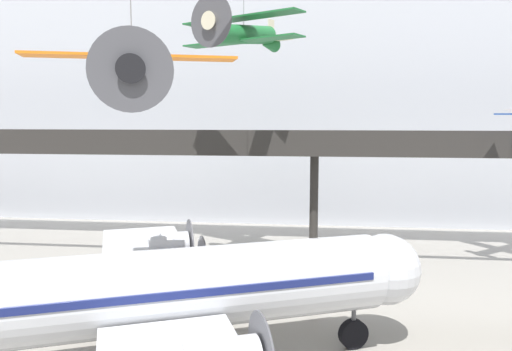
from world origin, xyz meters
TOP-DOWN VIEW (x-y plane):
  - hangar_back_wall at (0.00, 35.31)m, footprint 140.00×3.00m
  - mezzanine_walkway at (0.00, 27.34)m, footprint 110.00×3.20m
  - airliner_silver_main at (-6.56, 5.41)m, footprint 23.35×27.38m
  - suspended_plane_green_biplane at (-4.65, 20.46)m, footprint 8.41×7.50m
  - suspended_plane_orange_highwing at (-7.05, 6.81)m, footprint 7.96×6.79m

SIDE VIEW (x-z plane):
  - airliner_silver_main at x=-6.56m, z-range -1.33..8.09m
  - mezzanine_walkway at x=0.00m, z-range 2.90..11.97m
  - suspended_plane_orange_highwing at x=-7.05m, z-range 6.78..17.01m
  - hangar_back_wall at x=0.00m, z-range 0.00..25.06m
  - suspended_plane_green_biplane at x=-4.65m, z-range 12.18..18.61m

